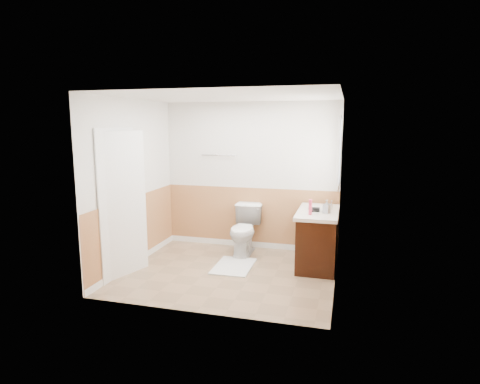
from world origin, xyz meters
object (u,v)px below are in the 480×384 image
(bath_mat, at_px, (234,266))
(lotion_bottle, at_px, (310,207))
(toilet, at_px, (244,230))
(soap_dispenser, at_px, (327,206))
(vanity_cabinet, at_px, (318,240))

(bath_mat, relative_size, lotion_bottle, 3.64)
(toilet, relative_size, soap_dispenser, 4.09)
(bath_mat, bearing_deg, lotion_bottle, 5.25)
(bath_mat, bearing_deg, vanity_cabinet, 18.67)
(vanity_cabinet, height_order, lotion_bottle, lotion_bottle)
(toilet, relative_size, lotion_bottle, 3.67)
(toilet, distance_m, lotion_bottle, 1.35)
(lotion_bottle, bearing_deg, bath_mat, -174.75)
(lotion_bottle, bearing_deg, toilet, 154.09)
(toilet, height_order, bath_mat, toilet)
(soap_dispenser, bearing_deg, bath_mat, -168.38)
(toilet, distance_m, vanity_cabinet, 1.23)
(bath_mat, distance_m, soap_dispenser, 1.65)
(vanity_cabinet, xyz_separation_m, soap_dispenser, (0.12, -0.14, 0.55))
(vanity_cabinet, bearing_deg, soap_dispenser, -48.40)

